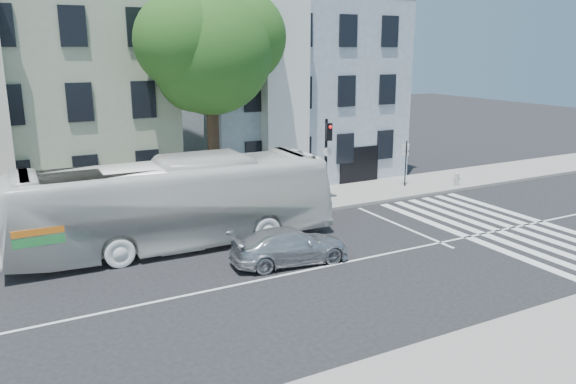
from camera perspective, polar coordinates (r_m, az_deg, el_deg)
ground at (r=20.12m, az=1.39°, el=-8.08°), size 120.00×120.00×0.00m
sidewalk_far at (r=26.96m, az=-6.97°, el=-2.12°), size 80.00×4.00×0.15m
building_left at (r=31.34m, az=-24.31°, el=9.14°), size 12.00×10.00×11.00m
building_right at (r=35.18m, az=-0.61°, el=10.83°), size 12.00×10.00×11.00m
street_tree at (r=26.57m, az=-7.96°, el=14.57°), size 7.30×5.90×11.10m
bus at (r=22.54m, az=-11.41°, el=-1.11°), size 3.32×12.81×3.55m
sedan at (r=20.71m, az=0.18°, el=-5.49°), size 2.27×4.61×1.29m
hedge at (r=24.44m, az=-11.71°, el=-3.02°), size 8.37×3.32×0.70m
traffic_signal at (r=28.23m, az=4.00°, el=4.33°), size 0.44×0.53×4.29m
fire_hydrant at (r=33.11m, az=16.79°, el=1.31°), size 0.44×0.25×0.77m
far_sign_pole at (r=32.05m, az=11.85°, el=3.46°), size 0.47×0.17×2.57m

